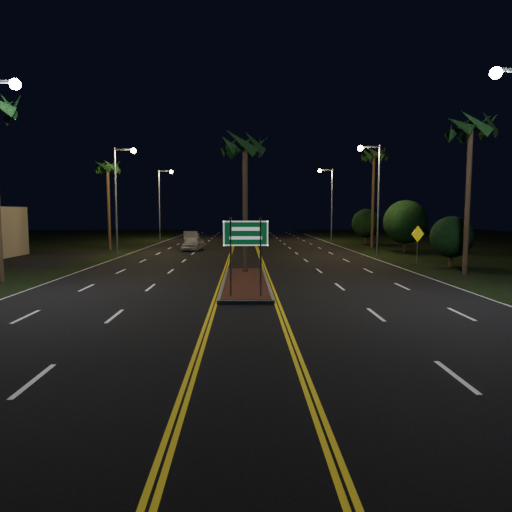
{
  "coord_description": "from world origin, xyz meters",
  "views": [
    {
      "loc": [
        -0.06,
        -15.42,
        3.52
      ],
      "look_at": [
        0.38,
        1.63,
        1.9
      ],
      "focal_mm": 32.0,
      "sensor_mm": 36.0,
      "label": 1
    }
  ],
  "objects_px": {
    "palm_right_far": "(374,156)",
    "shrub_near": "(451,237)",
    "warning_sign": "(418,239)",
    "streetlight_left_mid": "(120,188)",
    "car_near": "(193,242)",
    "highway_sign": "(246,241)",
    "streetlight_right_far": "(329,196)",
    "shrub_far": "(366,223)",
    "palm_right_near": "(471,128)",
    "median_island": "(245,282)",
    "car_far": "(191,237)",
    "palm_left_far": "(107,167)",
    "streetlight_left_far": "(162,196)",
    "shrub_mid": "(405,222)",
    "streetlight_right_mid": "(374,187)",
    "palm_median": "(245,145)"
  },
  "relations": [
    {
      "from": "shrub_mid",
      "to": "median_island",
      "type": "bearing_deg",
      "value": -129.47
    },
    {
      "from": "palm_left_far",
      "to": "shrub_near",
      "type": "distance_m",
      "value": 30.35
    },
    {
      "from": "car_near",
      "to": "streetlight_left_mid",
      "type": "bearing_deg",
      "value": -140.35
    },
    {
      "from": "streetlight_right_mid",
      "to": "streetlight_right_far",
      "type": "relative_size",
      "value": 1.0
    },
    {
      "from": "warning_sign",
      "to": "palm_right_far",
      "type": "bearing_deg",
      "value": 62.13
    },
    {
      "from": "highway_sign",
      "to": "shrub_near",
      "type": "relative_size",
      "value": 0.97
    },
    {
      "from": "shrub_near",
      "to": "warning_sign",
      "type": "bearing_deg",
      "value": 146.13
    },
    {
      "from": "car_far",
      "to": "palm_right_far",
      "type": "bearing_deg",
      "value": -24.93
    },
    {
      "from": "highway_sign",
      "to": "car_near",
      "type": "xyz_separation_m",
      "value": [
        -4.86,
        24.62,
        -1.64
      ]
    },
    {
      "from": "car_far",
      "to": "warning_sign",
      "type": "distance_m",
      "value": 26.98
    },
    {
      "from": "palm_left_far",
      "to": "car_far",
      "type": "height_order",
      "value": "palm_left_far"
    },
    {
      "from": "shrub_far",
      "to": "car_far",
      "type": "relative_size",
      "value": 0.77
    },
    {
      "from": "palm_right_far",
      "to": "shrub_near",
      "type": "distance_m",
      "value": 17.56
    },
    {
      "from": "palm_right_near",
      "to": "palm_right_far",
      "type": "distance_m",
      "value": 20.02
    },
    {
      "from": "streetlight_left_far",
      "to": "car_far",
      "type": "relative_size",
      "value": 1.74
    },
    {
      "from": "streetlight_right_far",
      "to": "shrub_near",
      "type": "xyz_separation_m",
      "value": [
        2.89,
        -28.0,
        -3.71
      ]
    },
    {
      "from": "streetlight_left_far",
      "to": "warning_sign",
      "type": "xyz_separation_m",
      "value": [
        22.34,
        -28.81,
        -3.93
      ]
    },
    {
      "from": "median_island",
      "to": "warning_sign",
      "type": "height_order",
      "value": "warning_sign"
    },
    {
      "from": "streetlight_left_mid",
      "to": "car_near",
      "type": "bearing_deg",
      "value": 30.71
    },
    {
      "from": "palm_right_far",
      "to": "warning_sign",
      "type": "relative_size",
      "value": 3.9
    },
    {
      "from": "median_island",
      "to": "palm_median",
      "type": "height_order",
      "value": "palm_median"
    },
    {
      "from": "median_island",
      "to": "palm_right_near",
      "type": "distance_m",
      "value": 15.21
    },
    {
      "from": "streetlight_right_mid",
      "to": "palm_right_near",
      "type": "bearing_deg",
      "value": -81.06
    },
    {
      "from": "streetlight_left_far",
      "to": "shrub_far",
      "type": "xyz_separation_m",
      "value": [
        24.41,
        -8.0,
        -3.32
      ]
    },
    {
      "from": "median_island",
      "to": "shrub_near",
      "type": "distance_m",
      "value": 15.32
    },
    {
      "from": "palm_right_near",
      "to": "shrub_far",
      "type": "bearing_deg",
      "value": 87.14
    },
    {
      "from": "palm_right_near",
      "to": "shrub_far",
      "type": "distance_m",
      "value": 26.69
    },
    {
      "from": "streetlight_right_mid",
      "to": "shrub_far",
      "type": "bearing_deg",
      "value": 77.18
    },
    {
      "from": "streetlight_right_far",
      "to": "shrub_far",
      "type": "xyz_separation_m",
      "value": [
        3.19,
        -6.0,
        -3.32
      ]
    },
    {
      "from": "car_far",
      "to": "warning_sign",
      "type": "height_order",
      "value": "warning_sign"
    },
    {
      "from": "car_far",
      "to": "palm_left_far",
      "type": "bearing_deg",
      "value": -140.82
    },
    {
      "from": "streetlight_right_mid",
      "to": "shrub_far",
      "type": "xyz_separation_m",
      "value": [
        3.19,
        14.0,
        -3.32
      ]
    },
    {
      "from": "shrub_mid",
      "to": "car_near",
      "type": "height_order",
      "value": "shrub_mid"
    },
    {
      "from": "median_island",
      "to": "car_far",
      "type": "bearing_deg",
      "value": 101.94
    },
    {
      "from": "highway_sign",
      "to": "palm_right_far",
      "type": "distance_m",
      "value": 30.81
    },
    {
      "from": "palm_right_near",
      "to": "car_near",
      "type": "relative_size",
      "value": 2.04
    },
    {
      "from": "palm_left_far",
      "to": "palm_right_far",
      "type": "distance_m",
      "value": 25.72
    },
    {
      "from": "car_near",
      "to": "palm_right_far",
      "type": "bearing_deg",
      "value": 17.27
    },
    {
      "from": "streetlight_right_mid",
      "to": "car_near",
      "type": "xyz_separation_m",
      "value": [
        -15.48,
        5.42,
        -4.9
      ]
    },
    {
      "from": "palm_median",
      "to": "shrub_mid",
      "type": "bearing_deg",
      "value": 43.96
    },
    {
      "from": "shrub_near",
      "to": "highway_sign",
      "type": "bearing_deg",
      "value": -140.31
    },
    {
      "from": "shrub_near",
      "to": "shrub_mid",
      "type": "distance_m",
      "value": 10.04
    },
    {
      "from": "highway_sign",
      "to": "palm_left_far",
      "type": "relative_size",
      "value": 0.36
    },
    {
      "from": "shrub_near",
      "to": "streetlight_right_far",
      "type": "bearing_deg",
      "value": 95.89
    },
    {
      "from": "warning_sign",
      "to": "highway_sign",
      "type": "bearing_deg",
      "value": -157.13
    },
    {
      "from": "highway_sign",
      "to": "streetlight_left_far",
      "type": "height_order",
      "value": "streetlight_left_far"
    },
    {
      "from": "car_near",
      "to": "shrub_near",
      "type": "bearing_deg",
      "value": -27.21
    },
    {
      "from": "palm_right_near",
      "to": "warning_sign",
      "type": "relative_size",
      "value": 3.52
    },
    {
      "from": "streetlight_right_mid",
      "to": "shrub_mid",
      "type": "xyz_separation_m",
      "value": [
        3.39,
        2.0,
        -2.93
      ]
    },
    {
      "from": "streetlight_left_far",
      "to": "shrub_near",
      "type": "bearing_deg",
      "value": -51.21
    }
  ]
}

